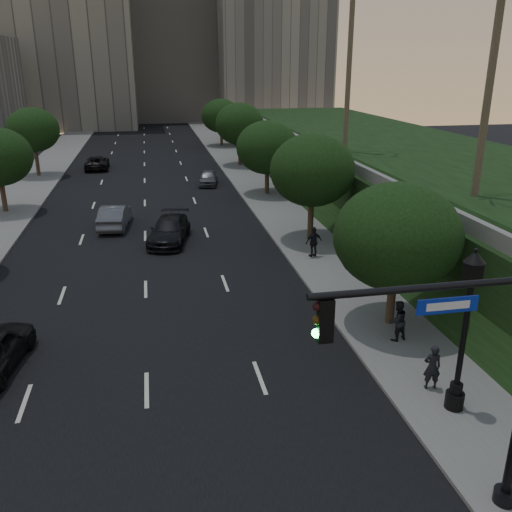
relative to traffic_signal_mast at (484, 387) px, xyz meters
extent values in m
plane|color=black|center=(-7.83, 2.04, -3.67)|extent=(160.00, 160.00, 0.00)
cube|color=black|center=(-7.83, 32.04, -3.66)|extent=(16.00, 140.00, 0.02)
cube|color=slate|center=(2.42, 32.04, -3.60)|extent=(4.50, 140.00, 0.15)
cube|color=slate|center=(-18.08, 32.04, -3.60)|extent=(4.50, 140.00, 0.15)
cube|color=black|center=(14.17, 30.04, -1.67)|extent=(18.00, 90.00, 4.00)
cube|color=slate|center=(5.67, 30.04, 0.68)|extent=(0.35, 90.00, 0.70)
cube|color=gray|center=(-21.83, 94.04, 12.33)|extent=(26.00, 20.00, 32.00)
cube|color=#A09B93|center=(-1.83, 104.04, 9.33)|extent=(22.00, 18.00, 26.00)
cube|color=gray|center=(16.17, 98.04, 14.33)|extent=(20.00, 22.00, 36.00)
cylinder|color=#38281C|center=(2.47, 10.04, -2.24)|extent=(0.36, 0.36, 2.86)
ellipsoid|color=black|center=(2.47, 10.04, 0.36)|extent=(5.20, 5.20, 4.42)
cylinder|color=#38281C|center=(2.47, 22.04, -2.07)|extent=(0.36, 0.36, 3.21)
ellipsoid|color=black|center=(2.47, 22.04, 0.85)|extent=(5.20, 5.20, 4.42)
cylinder|color=#38281C|center=(2.47, 35.04, -2.24)|extent=(0.36, 0.36, 2.86)
ellipsoid|color=black|center=(2.47, 35.04, 0.36)|extent=(5.20, 5.20, 4.42)
cylinder|color=#38281C|center=(2.47, 49.04, -2.07)|extent=(0.36, 0.36, 3.21)
ellipsoid|color=black|center=(2.47, 49.04, 0.85)|extent=(5.20, 5.20, 4.42)
cylinder|color=#38281C|center=(2.47, 64.04, -2.24)|extent=(0.36, 0.36, 2.86)
ellipsoid|color=black|center=(2.47, 64.04, 0.36)|extent=(5.20, 5.20, 4.42)
cylinder|color=#38281C|center=(-18.13, 33.04, -2.18)|extent=(0.36, 0.36, 2.99)
cylinder|color=#38281C|center=(-18.13, 47.04, -2.04)|extent=(0.36, 0.36, 3.26)
ellipsoid|color=black|center=(-18.13, 47.04, 0.92)|extent=(5.00, 5.00, 4.25)
cylinder|color=#4C4233|center=(9.67, 16.04, 6.33)|extent=(0.40, 0.40, 12.00)
cylinder|color=#4C4233|center=(8.17, 32.04, 7.58)|extent=(0.40, 0.40, 14.50)
cylinder|color=black|center=(1.09, 0.00, -3.42)|extent=(0.56, 0.56, 0.50)
cylinder|color=black|center=(-1.61, 0.00, 2.63)|extent=(5.40, 0.16, 0.16)
cube|color=black|center=(-3.91, 0.00, 2.08)|extent=(0.32, 0.22, 0.95)
sphere|color=black|center=(-4.09, 0.00, 2.41)|extent=(0.20, 0.20, 0.20)
sphere|color=#3F2B0A|center=(-4.09, 0.00, 2.11)|extent=(0.20, 0.20, 0.20)
sphere|color=#19F24C|center=(-4.09, 0.00, 1.81)|extent=(0.20, 0.20, 0.20)
cube|color=#0D28B2|center=(-1.21, 0.00, 2.18)|extent=(1.40, 0.05, 0.35)
cylinder|color=black|center=(1.96, 3.91, -3.32)|extent=(0.60, 0.60, 0.70)
cylinder|color=black|center=(1.96, 3.91, -2.82)|extent=(0.40, 0.40, 0.40)
cylinder|color=black|center=(1.96, 3.91, -0.87)|extent=(0.18, 0.18, 3.60)
cube|color=black|center=(1.96, 3.91, 1.18)|extent=(0.42, 0.42, 0.70)
cone|color=black|center=(1.96, 3.91, 1.68)|extent=(0.64, 0.64, 0.35)
sphere|color=black|center=(1.96, 3.91, 1.88)|extent=(0.14, 0.14, 0.14)
imported|color=#54565C|center=(-9.81, 27.51, -2.88)|extent=(2.20, 4.98, 1.59)
imported|color=black|center=(-12.72, 50.10, -2.97)|extent=(2.37, 5.07, 1.40)
imported|color=black|center=(-6.29, 23.53, -2.90)|extent=(3.24, 5.65, 1.54)
imported|color=slate|center=(-2.01, 40.05, -2.98)|extent=(2.29, 4.25, 1.38)
imported|color=black|center=(1.75, 5.09, -2.71)|extent=(0.65, 0.49, 1.63)
imported|color=black|center=(2.08, 8.53, -2.68)|extent=(0.95, 0.82, 1.69)
imported|color=black|center=(1.70, 18.74, -2.63)|extent=(1.12, 0.71, 1.78)
camera|label=1|loc=(-7.20, -9.46, 7.02)|focal=38.00mm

